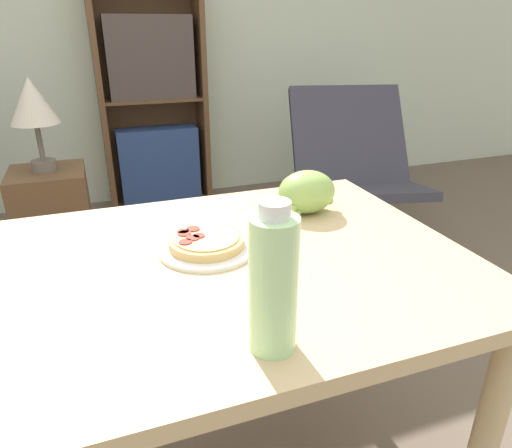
# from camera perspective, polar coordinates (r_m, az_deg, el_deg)

# --- Properties ---
(wall_back) EXTENTS (8.00, 0.05, 2.60)m
(wall_back) POSITION_cam_1_polar(r_m,az_deg,el_deg) (3.43, -16.47, 24.21)
(wall_back) COLOR silver
(wall_back) RESTS_ON ground_plane
(dining_table) EXTENTS (1.15, 0.82, 0.74)m
(dining_table) POSITION_cam_1_polar(r_m,az_deg,el_deg) (1.06, -5.58, -9.74)
(dining_table) COLOR #D1B27F
(dining_table) RESTS_ON ground_plane
(pizza_on_plate) EXTENTS (0.23, 0.23, 0.04)m
(pizza_on_plate) POSITION_cam_1_polar(r_m,az_deg,el_deg) (1.05, -6.20, -2.47)
(pizza_on_plate) COLOR white
(pizza_on_plate) RESTS_ON dining_table
(grape_bunch) EXTENTS (0.17, 0.12, 0.12)m
(grape_bunch) POSITION_cam_1_polar(r_m,az_deg,el_deg) (1.25, 6.34, 3.98)
(grape_bunch) COLOR #93BC5B
(grape_bunch) RESTS_ON dining_table
(drink_bottle) EXTENTS (0.08, 0.08, 0.25)m
(drink_bottle) POSITION_cam_1_polar(r_m,az_deg,el_deg) (0.69, 2.18, -7.38)
(drink_bottle) COLOR #B7EAA3
(drink_bottle) RESTS_ON dining_table
(lounge_chair_far) EXTENTS (0.82, 0.90, 0.88)m
(lounge_chair_far) POSITION_cam_1_polar(r_m,az_deg,el_deg) (2.76, 12.04, 3.44)
(lounge_chair_far) COLOR slate
(lounge_chair_far) RESTS_ON ground_plane
(bookshelf) EXTENTS (0.72, 0.27, 1.49)m
(bookshelf) POSITION_cam_1_polar(r_m,az_deg,el_deg) (3.32, -12.64, 13.88)
(bookshelf) COLOR brown
(bookshelf) RESTS_ON ground_plane
(side_table) EXTENTS (0.34, 0.34, 0.59)m
(side_table) POSITION_cam_1_polar(r_m,az_deg,el_deg) (2.45, -23.67, -0.53)
(side_table) COLOR brown
(side_table) RESTS_ON ground_plane
(table_lamp) EXTENTS (0.21, 0.21, 0.42)m
(table_lamp) POSITION_cam_1_polar(r_m,az_deg,el_deg) (2.29, -26.13, 13.17)
(table_lamp) COLOR #665B51
(table_lamp) RESTS_ON side_table
(potted_plant_floor) EXTENTS (0.45, 0.39, 0.67)m
(potted_plant_floor) POSITION_cam_1_polar(r_m,az_deg,el_deg) (3.62, 13.68, 9.63)
(potted_plant_floor) COLOR #BCB2A3
(potted_plant_floor) RESTS_ON ground_plane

